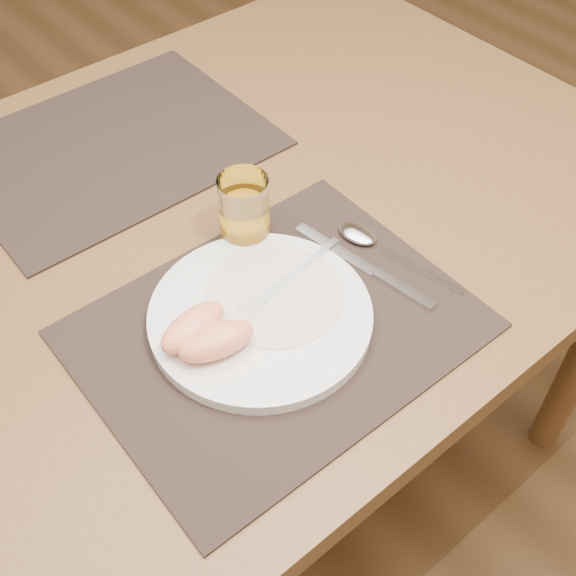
# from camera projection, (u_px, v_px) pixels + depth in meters

# --- Properties ---
(ground) EXTENTS (5.00, 5.00, 0.00)m
(ground) POSITION_uv_depth(u_px,v_px,m) (223.00, 482.00, 1.55)
(ground) COLOR #56381D
(ground) RESTS_ON ground
(table) EXTENTS (1.40, 0.90, 0.75)m
(table) POSITION_uv_depth(u_px,v_px,m) (192.00, 268.00, 1.05)
(table) COLOR brown
(table) RESTS_ON ground
(placemat_near) EXTENTS (0.45, 0.36, 0.00)m
(placemat_near) POSITION_uv_depth(u_px,v_px,m) (276.00, 329.00, 0.87)
(placemat_near) COLOR black
(placemat_near) RESTS_ON table
(placemat_far) EXTENTS (0.45, 0.35, 0.00)m
(placemat_far) POSITION_uv_depth(u_px,v_px,m) (113.00, 146.00, 1.11)
(placemat_far) COLOR black
(placemat_far) RESTS_ON table
(plate) EXTENTS (0.27, 0.27, 0.02)m
(plate) POSITION_uv_depth(u_px,v_px,m) (260.00, 316.00, 0.87)
(plate) COLOR white
(plate) RESTS_ON placemat_near
(plate_dressing) EXTENTS (0.17, 0.17, 0.00)m
(plate_dressing) POSITION_uv_depth(u_px,v_px,m) (274.00, 294.00, 0.88)
(plate_dressing) COLOR white
(plate_dressing) RESTS_ON plate
(fork) EXTENTS (0.18, 0.04, 0.00)m
(fork) POSITION_uv_depth(u_px,v_px,m) (283.00, 283.00, 0.89)
(fork) COLOR silver
(fork) RESTS_ON plate
(knife) EXTENTS (0.05, 0.22, 0.01)m
(knife) POSITION_uv_depth(u_px,v_px,m) (375.00, 272.00, 0.92)
(knife) COLOR silver
(knife) RESTS_ON placemat_near
(spoon) EXTENTS (0.06, 0.19, 0.01)m
(spoon) POSITION_uv_depth(u_px,v_px,m) (367.00, 239.00, 0.96)
(spoon) COLOR silver
(spoon) RESTS_ON placemat_near
(juice_glass) EXTENTS (0.07, 0.07, 0.10)m
(juice_glass) POSITION_uv_depth(u_px,v_px,m) (244.00, 214.00, 0.93)
(juice_glass) COLOR white
(juice_glass) RESTS_ON placemat_near
(grapefruit_wedges) EXTENTS (0.11, 0.09, 0.04)m
(grapefruit_wedges) POSITION_uv_depth(u_px,v_px,m) (205.00, 334.00, 0.82)
(grapefruit_wedges) COLOR #FF9668
(grapefruit_wedges) RESTS_ON plate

